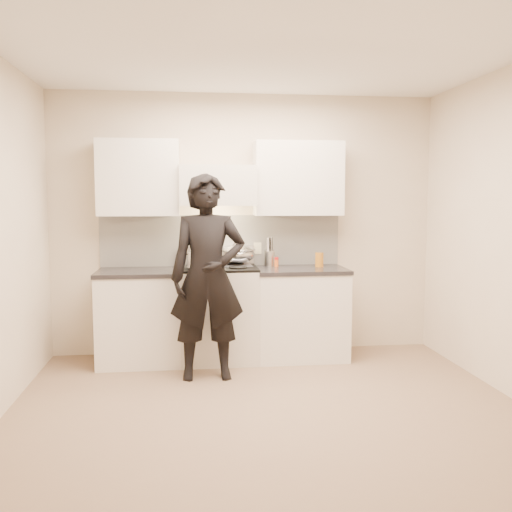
{
  "coord_description": "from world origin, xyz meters",
  "views": [
    {
      "loc": [
        -0.61,
        -4.22,
        1.62
      ],
      "look_at": [
        0.03,
        1.05,
        1.09
      ],
      "focal_mm": 40.0,
      "sensor_mm": 36.0,
      "label": 1
    }
  ],
  "objects_px": {
    "stove": "(219,313)",
    "wok": "(237,254)",
    "counter_right": "(300,312)",
    "person": "(208,277)",
    "utensil_crock": "(270,257)"
  },
  "relations": [
    {
      "from": "utensil_crock",
      "to": "counter_right",
      "type": "bearing_deg",
      "value": -37.49
    },
    {
      "from": "wok",
      "to": "counter_right",
      "type": "bearing_deg",
      "value": -11.23
    },
    {
      "from": "counter_right",
      "to": "wok",
      "type": "bearing_deg",
      "value": 168.77
    },
    {
      "from": "stove",
      "to": "utensil_crock",
      "type": "relative_size",
      "value": 3.24
    },
    {
      "from": "counter_right",
      "to": "utensil_crock",
      "type": "distance_m",
      "value": 0.66
    },
    {
      "from": "wok",
      "to": "utensil_crock",
      "type": "xyz_separation_m",
      "value": [
        0.35,
        0.09,
        -0.05
      ]
    },
    {
      "from": "wok",
      "to": "utensil_crock",
      "type": "height_order",
      "value": "wok"
    },
    {
      "from": "stove",
      "to": "counter_right",
      "type": "distance_m",
      "value": 0.83
    },
    {
      "from": "wok",
      "to": "person",
      "type": "bearing_deg",
      "value": -115.1
    },
    {
      "from": "counter_right",
      "to": "person",
      "type": "height_order",
      "value": "person"
    },
    {
      "from": "stove",
      "to": "wok",
      "type": "bearing_deg",
      "value": 32.1
    },
    {
      "from": "counter_right",
      "to": "wok",
      "type": "xyz_separation_m",
      "value": [
        -0.63,
        0.13,
        0.6
      ]
    },
    {
      "from": "counter_right",
      "to": "person",
      "type": "distance_m",
      "value": 1.21
    },
    {
      "from": "utensil_crock",
      "to": "person",
      "type": "bearing_deg",
      "value": -130.3
    },
    {
      "from": "stove",
      "to": "utensil_crock",
      "type": "distance_m",
      "value": 0.8
    }
  ]
}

